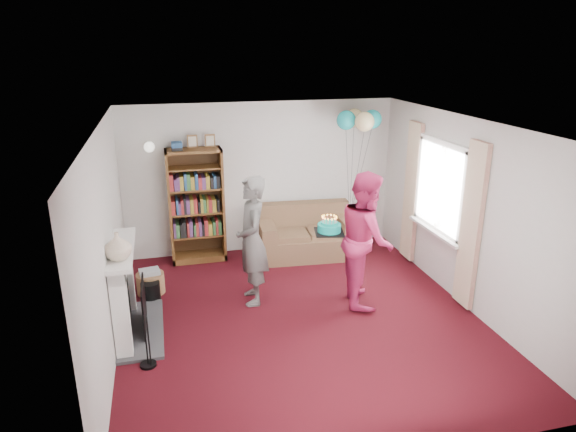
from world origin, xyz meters
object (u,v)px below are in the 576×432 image
object	(u,v)px
bookcase	(196,206)
person_striped	(252,241)
person_magenta	(366,238)
sofa	(305,236)
birthday_cake	(329,228)

from	to	relation	value
bookcase	person_striped	size ratio (longest dim) A/B	1.16
bookcase	person_magenta	bearing A→B (deg)	-44.00
person_striped	person_magenta	size ratio (longest dim) A/B	0.97
bookcase	sofa	size ratio (longest dim) A/B	1.29
person_striped	sofa	bearing A→B (deg)	143.08
bookcase	person_magenta	distance (m)	2.90
sofa	person_striped	xyz separation A→B (m)	(-1.15, -1.42, 0.56)
person_striped	birthday_cake	distance (m)	1.05
sofa	birthday_cake	world-z (taller)	birthday_cake
bookcase	person_magenta	world-z (taller)	bookcase
bookcase	sofa	bearing A→B (deg)	-7.62
sofa	person_striped	size ratio (longest dim) A/B	0.90
sofa	person_magenta	distance (m)	1.90
person_striped	birthday_cake	xyz separation A→B (m)	(0.94, -0.40, 0.24)
sofa	person_magenta	size ratio (longest dim) A/B	0.87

